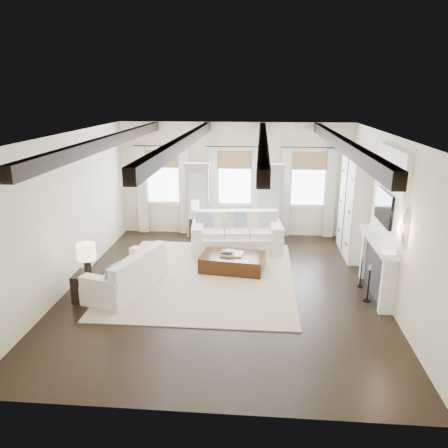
# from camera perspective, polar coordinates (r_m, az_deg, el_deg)

# --- Properties ---
(ground) EXTENTS (7.50, 7.50, 0.00)m
(ground) POSITION_cam_1_polar(r_m,az_deg,el_deg) (9.35, -0.04, -8.41)
(ground) COLOR black
(ground) RESTS_ON ground
(room_shell) EXTENTS (6.54, 7.54, 3.22)m
(room_shell) POSITION_cam_1_polar(r_m,az_deg,el_deg) (9.55, 4.90, 4.10)
(room_shell) COLOR #EDE1C5
(room_shell) RESTS_ON ground
(area_rug) EXTENTS (4.00, 4.47, 0.02)m
(area_rug) POSITION_cam_1_polar(r_m,az_deg,el_deg) (9.91, -2.68, -6.84)
(area_rug) COLOR #C4B497
(area_rug) RESTS_ON ground
(sofa_back) EXTENTS (2.41, 1.27, 0.99)m
(sofa_back) POSITION_cam_1_polar(r_m,az_deg,el_deg) (11.40, 1.66, -1.45)
(sofa_back) COLOR white
(sofa_back) RESTS_ON ground
(sofa_left) EXTENTS (1.41, 2.11, 0.83)m
(sofa_left) POSITION_cam_1_polar(r_m,az_deg,el_deg) (9.37, -12.33, -6.54)
(sofa_left) COLOR white
(sofa_left) RESTS_ON ground
(ottoman) EXTENTS (1.54, 1.08, 0.38)m
(ottoman) POSITION_cam_1_polar(r_m,az_deg,el_deg) (10.19, 1.13, -5.04)
(ottoman) COLOR black
(ottoman) RESTS_ON ground
(tray) EXTENTS (0.55, 0.44, 0.04)m
(tray) POSITION_cam_1_polar(r_m,az_deg,el_deg) (10.14, 1.01, -3.87)
(tray) COLOR white
(tray) RESTS_ON ottoman
(book_lower) EXTENTS (0.28, 0.23, 0.04)m
(book_lower) POSITION_cam_1_polar(r_m,az_deg,el_deg) (10.09, 0.37, -3.74)
(book_lower) COLOR #262628
(book_lower) RESTS_ON tray
(book_upper) EXTENTS (0.24, 0.20, 0.03)m
(book_upper) POSITION_cam_1_polar(r_m,az_deg,el_deg) (10.10, 0.75, -3.52)
(book_upper) COLOR beige
(book_upper) RESTS_ON book_lower
(side_table_front) EXTENTS (0.55, 0.55, 0.55)m
(side_table_front) POSITION_cam_1_polar(r_m,az_deg,el_deg) (9.20, -17.15, -7.77)
(side_table_front) COLOR black
(side_table_front) RESTS_ON ground
(lamp_front) EXTENTS (0.36, 0.36, 0.62)m
(lamp_front) POSITION_cam_1_polar(r_m,az_deg,el_deg) (8.94, -17.54, -3.68)
(lamp_front) COLOR black
(lamp_front) RESTS_ON side_table_front
(side_table_back) EXTENTS (0.36, 0.36, 0.54)m
(side_table_back) POSITION_cam_1_polar(r_m,az_deg,el_deg) (12.56, -3.63, -0.38)
(side_table_back) COLOR black
(side_table_back) RESTS_ON ground
(lamp_back) EXTENTS (0.32, 0.32, 0.55)m
(lamp_back) POSITION_cam_1_polar(r_m,az_deg,el_deg) (12.38, -3.68, 2.47)
(lamp_back) COLOR black
(lamp_back) RESTS_ON side_table_back
(candlestick_near) EXTENTS (0.15, 0.15, 0.76)m
(candlestick_near) POSITION_cam_1_polar(r_m,az_deg,el_deg) (9.15, 18.35, -7.73)
(candlestick_near) COLOR black
(candlestick_near) RESTS_ON ground
(candlestick_far) EXTENTS (0.14, 0.14, 0.70)m
(candlestick_far) POSITION_cam_1_polar(r_m,az_deg,el_deg) (9.77, 17.45, -6.23)
(candlestick_far) COLOR black
(candlestick_far) RESTS_ON ground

